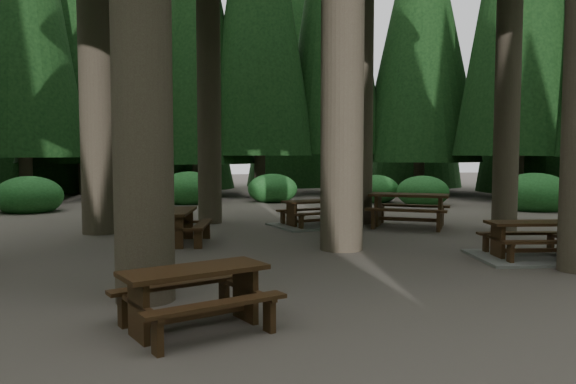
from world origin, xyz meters
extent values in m
plane|color=#585047|center=(0.00, 0.00, 0.00)|extent=(80.00, 80.00, 0.00)
cube|color=gray|center=(3.88, -1.43, 0.03)|extent=(2.22, 1.93, 0.05)
cube|color=#382110|center=(3.88, -1.43, 0.65)|extent=(1.64, 0.83, 0.05)
cube|color=#382110|center=(3.96, -0.91, 0.39)|extent=(1.58, 0.44, 0.04)
cube|color=#382110|center=(3.81, -1.95, 0.39)|extent=(1.58, 0.44, 0.04)
cube|color=#382110|center=(3.26, -1.34, 0.31)|extent=(0.14, 0.48, 0.63)
cube|color=#382110|center=(3.26, -1.34, 0.37)|extent=(0.25, 1.26, 0.05)
cube|color=#382110|center=(4.50, -1.52, 0.31)|extent=(0.14, 0.48, 0.63)
cube|color=#382110|center=(4.50, -1.52, 0.37)|extent=(0.25, 1.26, 0.05)
cube|color=#382110|center=(3.88, -1.43, 0.16)|extent=(1.30, 0.26, 0.07)
cube|color=#382110|center=(-2.40, 1.59, 0.68)|extent=(0.92, 1.72, 0.05)
cube|color=#382110|center=(-2.94, 1.68, 0.41)|extent=(0.51, 1.65, 0.05)
cube|color=#382110|center=(-1.87, 1.49, 0.41)|extent=(0.51, 1.65, 0.05)
cube|color=#382110|center=(-2.52, 0.94, 0.33)|extent=(0.50, 0.16, 0.65)
cube|color=#382110|center=(-2.52, 0.94, 0.38)|extent=(1.31, 0.30, 0.05)
cube|color=#382110|center=(-2.29, 2.23, 0.33)|extent=(0.50, 0.16, 0.65)
cube|color=#382110|center=(-2.29, 2.23, 0.38)|extent=(1.31, 0.30, 0.05)
cube|color=#382110|center=(-2.40, 1.59, 0.16)|extent=(0.31, 1.35, 0.07)
cube|color=gray|center=(1.09, 3.70, 0.03)|extent=(2.37, 2.12, 0.05)
cube|color=#382110|center=(1.09, 3.70, 0.66)|extent=(1.68, 0.99, 0.05)
cube|color=#382110|center=(0.96, 4.21, 0.39)|extent=(1.58, 0.61, 0.04)
cube|color=#382110|center=(1.22, 3.19, 0.39)|extent=(1.58, 0.61, 0.04)
cube|color=#382110|center=(0.48, 3.54, 0.31)|extent=(0.19, 0.48, 0.63)
cube|color=#382110|center=(0.48, 3.54, 0.37)|extent=(0.39, 1.24, 0.05)
cube|color=#382110|center=(1.70, 3.86, 0.31)|extent=(0.19, 0.48, 0.63)
cube|color=#382110|center=(1.70, 3.86, 0.37)|extent=(0.39, 1.24, 0.05)
cube|color=#382110|center=(1.09, 3.70, 0.16)|extent=(1.29, 0.40, 0.07)
cube|color=#382110|center=(3.48, 3.11, 0.83)|extent=(2.11, 1.66, 0.07)
cube|color=#382110|center=(3.81, 3.69, 0.50)|extent=(1.86, 1.23, 0.06)
cube|color=#382110|center=(3.15, 2.54, 0.50)|extent=(1.86, 1.23, 0.06)
cube|color=#382110|center=(2.79, 3.51, 0.40)|extent=(0.38, 0.57, 0.79)
cube|color=#382110|center=(2.79, 3.51, 0.46)|extent=(0.88, 1.43, 0.07)
cube|color=#382110|center=(4.17, 2.71, 0.40)|extent=(0.38, 0.57, 0.79)
cube|color=#382110|center=(4.17, 2.71, 0.46)|extent=(0.88, 1.43, 0.07)
cube|color=#382110|center=(3.48, 3.11, 0.20)|extent=(1.48, 0.91, 0.09)
cube|color=#382110|center=(-2.21, -4.35, 0.65)|extent=(1.67, 1.16, 0.05)
cube|color=#382110|center=(-2.41, -3.87, 0.39)|extent=(1.52, 0.81, 0.04)
cube|color=#382110|center=(-2.01, -4.83, 0.39)|extent=(1.52, 0.81, 0.04)
cube|color=#382110|center=(-2.79, -4.59, 0.31)|extent=(0.25, 0.47, 0.62)
cube|color=#382110|center=(-2.79, -4.59, 0.36)|extent=(0.55, 1.19, 0.05)
cube|color=#382110|center=(-1.63, -4.11, 0.31)|extent=(0.25, 0.47, 0.62)
cube|color=#382110|center=(-1.63, -4.11, 0.36)|extent=(0.55, 1.19, 0.05)
cube|color=#382110|center=(-2.21, -4.35, 0.16)|extent=(1.23, 0.57, 0.07)
ellipsoid|color=#1F5D22|center=(9.44, 6.45, 0.40)|extent=(2.42, 2.42, 1.49)
ellipsoid|color=#1F5D22|center=(6.43, 8.69, 0.40)|extent=(1.90, 1.90, 1.17)
ellipsoid|color=#1F5D22|center=(5.14, 10.17, 0.40)|extent=(1.84, 1.84, 1.13)
ellipsoid|color=#1F5D22|center=(1.30, 11.25, 0.40)|extent=(1.95, 1.95, 1.20)
ellipsoid|color=#1F5D22|center=(-1.94, 11.21, 0.40)|extent=(2.31, 2.31, 1.42)
ellipsoid|color=#1F5D22|center=(-4.09, 10.56, 0.40)|extent=(1.93, 1.93, 1.19)
ellipsoid|color=#1F5D22|center=(-7.11, 9.06, 0.40)|extent=(2.15, 2.15, 1.32)
cone|color=black|center=(8.89, 14.45, 8.24)|extent=(5.73, 5.73, 13.48)
cone|color=black|center=(-1.44, 15.36, 7.89)|extent=(5.17, 5.17, 12.91)
cone|color=black|center=(-6.57, 16.72, 8.10)|extent=(5.82, 5.82, 13.26)
cone|color=black|center=(11.00, 19.74, 9.51)|extent=(5.26, 5.26, 19.02)
cone|color=black|center=(4.25, 21.60, 8.07)|extent=(5.34, 5.34, 16.14)
cone|color=black|center=(-2.52, 20.86, 8.43)|extent=(6.57, 6.57, 16.86)
camera|label=1|loc=(-2.38, -10.40, 1.91)|focal=35.00mm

